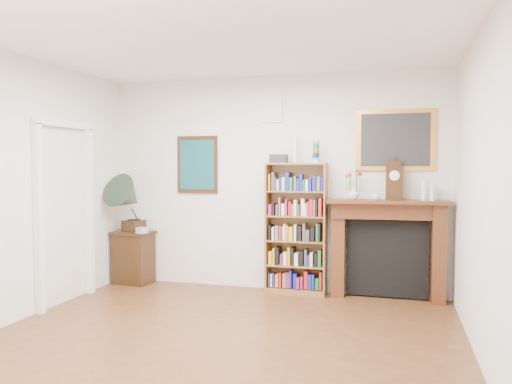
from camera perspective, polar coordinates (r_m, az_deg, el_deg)
room at (r=4.18m, az=-6.37°, el=-0.30°), size 4.51×5.01×2.81m
door_casing at (r=6.33m, az=-20.93°, el=-0.58°), size 0.08×1.02×2.17m
teal_poster at (r=6.86m, az=-6.72°, el=3.13°), size 0.58×0.04×0.78m
small_picture at (r=6.57m, az=1.84°, el=9.26°), size 0.26×0.04×0.30m
gilt_painting at (r=6.35m, az=15.61°, el=5.74°), size 0.95×0.04×0.75m
bookshelf at (r=6.37m, az=4.61°, el=-3.33°), size 0.77×0.28×1.93m
side_cabinet at (r=7.20m, az=-13.82°, el=-7.25°), size 0.57×0.44×0.72m
fireplace at (r=6.33m, az=14.76°, el=-5.35°), size 1.47×0.44×1.23m
gramophone at (r=7.02m, az=-14.38°, el=-0.80°), size 0.60×0.69×0.80m
cd_stack at (r=6.91m, az=-12.90°, el=-4.29°), size 0.15×0.15×0.08m
mantel_clock at (r=6.23m, az=15.53°, el=1.21°), size 0.21×0.12×0.47m
flower_vase at (r=6.22m, az=11.05°, el=-0.15°), size 0.15×0.15×0.15m
teacup at (r=6.16m, az=13.54°, el=-0.55°), size 0.12×0.12×0.07m
bottle_left at (r=6.22m, az=18.63°, el=0.18°), size 0.07×0.07×0.24m
bottle_right at (r=6.22m, az=19.50°, el=-0.02°), size 0.06×0.06×0.20m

